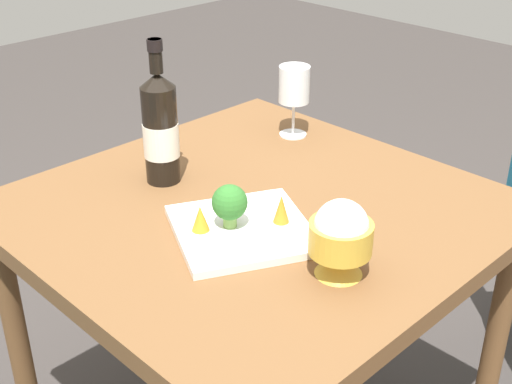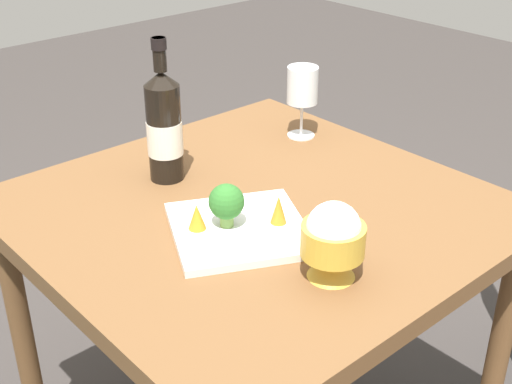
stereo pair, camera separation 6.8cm
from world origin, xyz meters
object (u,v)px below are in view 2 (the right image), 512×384
object	(u,v)px
wine_glass	(302,87)
serving_plate	(239,229)
wine_bottle	(164,126)
broccoli_floret	(226,203)
carrot_garnish_left	(279,209)
rice_bowl	(333,239)
carrot_garnish_right	(197,217)

from	to	relation	value
wine_glass	serving_plate	bearing A→B (deg)	31.33
wine_bottle	broccoli_floret	size ratio (longest dim) A/B	3.66
broccoli_floret	carrot_garnish_left	xyz separation A→B (m)	(-0.08, 0.06, -0.02)
carrot_garnish_left	serving_plate	bearing A→B (deg)	-31.61
wine_bottle	rice_bowl	world-z (taller)	wine_bottle
broccoli_floret	carrot_garnish_right	size ratio (longest dim) A/B	1.68
rice_bowl	wine_glass	bearing A→B (deg)	-130.01
rice_bowl	carrot_garnish_right	distance (m)	0.28
wine_glass	serving_plate	xyz separation A→B (m)	(0.42, 0.26, -0.12)
serving_plate	broccoli_floret	xyz separation A→B (m)	(0.02, -0.02, 0.06)
wine_glass	broccoli_floret	distance (m)	0.50
rice_bowl	broccoli_floret	size ratio (longest dim) A/B	1.65
serving_plate	rice_bowl	bearing A→B (deg)	97.04
wine_glass	serving_plate	size ratio (longest dim) A/B	0.53
wine_bottle	broccoli_floret	world-z (taller)	wine_bottle
rice_bowl	serving_plate	xyz separation A→B (m)	(0.03, -0.21, -0.07)
wine_bottle	carrot_garnish_right	bearing A→B (deg)	67.54
serving_plate	broccoli_floret	distance (m)	0.06
wine_glass	carrot_garnish_right	world-z (taller)	wine_glass
wine_bottle	carrot_garnish_right	size ratio (longest dim) A/B	6.16
wine_glass	broccoli_floret	xyz separation A→B (m)	(0.44, 0.24, -0.06)
wine_glass	broccoli_floret	world-z (taller)	wine_glass
rice_bowl	serving_plate	bearing A→B (deg)	-82.96
serving_plate	broccoli_floret	world-z (taller)	broccoli_floret
wine_bottle	carrot_garnish_left	world-z (taller)	wine_bottle
wine_bottle	carrot_garnish_right	world-z (taller)	wine_bottle
carrot_garnish_left	wine_glass	bearing A→B (deg)	-140.24
wine_glass	broccoli_floret	bearing A→B (deg)	28.75
wine_bottle	rice_bowl	bearing A→B (deg)	89.06
wine_bottle	rice_bowl	distance (m)	0.50
wine_bottle	carrot_garnish_left	size ratio (longest dim) A/B	5.48
carrot_garnish_left	wine_bottle	bearing A→B (deg)	-84.67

